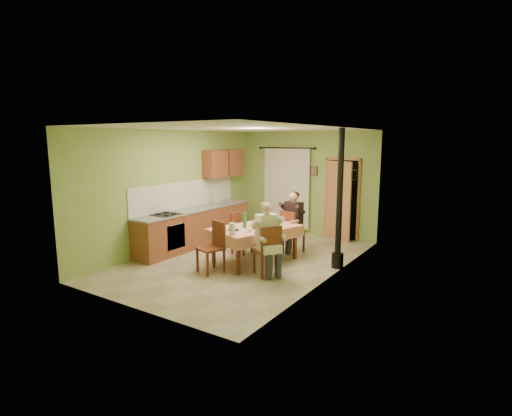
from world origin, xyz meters
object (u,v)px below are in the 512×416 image
Objects in this scene: stove_flue at (339,218)px; chair_right at (267,261)px; man_right at (267,230)px; chair_far at (292,240)px; chair_near at (211,258)px; dining_table at (255,244)px; man_far at (293,215)px; chair_left at (241,241)px.

chair_right is at bearing -128.98° from stove_flue.
stove_flue is at bearing -6.11° from man_right.
chair_far is 2.20m from chair_near.
man_right is (0.66, -0.60, 0.50)m from dining_table.
man_far is 1.69m from man_right.
stove_flue is (1.97, 1.62, 0.73)m from chair_near.
chair_left is 1.32m from man_far.
chair_left is at bearing -175.12° from stove_flue.
man_right is at bearing -129.52° from stove_flue.
chair_right is 1.06× the size of chair_left.
dining_table is 1.11m from chair_near.
chair_near is 0.72× the size of man_far.
chair_far is 0.35× the size of stove_flue.
dining_table is at bearing -160.61° from stove_flue.
dining_table is at bearing 59.34° from chair_left.
man_right reaches higher than chair_near.
dining_table is 1.10m from chair_far.
chair_near is 1.24m from man_right.
chair_near is 1.45m from chair_left.
man_far is at bearing 44.79° from chair_right.
chair_near is 1.07× the size of chair_left.
man_far is 1.39m from stove_flue.
chair_right is 1.63m from chair_left.
stove_flue is (1.29, -0.49, 0.15)m from man_far.
chair_left is at bearing 86.10° from chair_right.
chair_far is 1.16m from chair_left.
chair_far reaches higher than dining_table.
chair_near is (-0.34, -1.05, -0.09)m from dining_table.
stove_flue is (1.62, 0.57, 0.65)m from dining_table.
dining_table is 1.02m from man_right.
dining_table is at bearing -97.10° from man_far.
stove_flue reaches higher than chair_left.
chair_near is 2.29m from man_far.
stove_flue is at bearing -5.57° from chair_right.
dining_table is 1.50× the size of man_far.
chair_far and chair_right have the same top height.
chair_far is at bearing 44.97° from chair_right.
dining_table is 1.84m from stove_flue.
man_right is at bearing 53.19° from chair_left.
chair_right is 0.59m from man_right.
man_far is (0.00, 0.01, 0.59)m from chair_far.
chair_left is (-1.29, 0.99, -0.00)m from chair_right.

